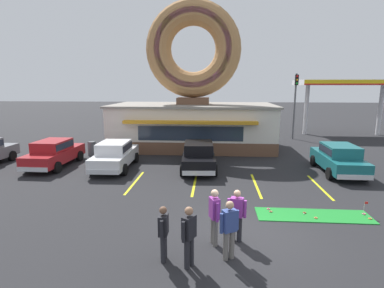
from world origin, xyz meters
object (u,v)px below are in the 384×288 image
pedestrian_leather_jacket_man (214,214)px  pedestrian_clipboard_woman (229,227)px  car_teal (339,158)px  pedestrian_beanie_man (189,234)px  car_white (115,154)px  putting_flag_pin (365,205)px  pedestrian_blue_sweater_man (163,231)px  traffic_light_pole (295,98)px  car_black (199,155)px  car_red (54,152)px  pedestrian_hooded_kid (237,213)px  golf_ball (304,214)px  trash_bin (92,148)px

pedestrian_leather_jacket_man → pedestrian_clipboard_woman: 0.86m
car_teal → pedestrian_clipboard_woman: (-6.41, -8.90, 0.08)m
pedestrian_beanie_man → car_white: bearing=118.7°
putting_flag_pin → pedestrian_clipboard_woman: (-5.14, -3.15, 0.51)m
pedestrian_blue_sweater_man → traffic_light_pole: 21.83m
pedestrian_clipboard_woman → traffic_light_pole: bearing=71.3°
pedestrian_blue_sweater_man → pedestrian_clipboard_woman: size_ratio=0.92×
car_black → pedestrian_leather_jacket_man: (0.91, -8.28, 0.10)m
car_white → pedestrian_blue_sweater_man: bearing=-64.2°
car_red → car_white: bearing=-3.3°
car_red → pedestrian_blue_sweater_man: size_ratio=2.90×
car_black → pedestrian_hooded_kid: 8.17m
car_teal → pedestrian_clipboard_woman: bearing=-125.8°
golf_ball → car_white: (-9.11, 5.74, 0.82)m
pedestrian_beanie_man → traffic_light_pole: (7.75, 20.17, 2.77)m
pedestrian_hooded_kid → trash_bin: bearing=129.6°
traffic_light_pole → golf_ball: bearing=-102.7°
pedestrian_blue_sweater_man → pedestrian_clipboard_woman: 1.80m
pedestrian_blue_sweater_man → pedestrian_leather_jacket_man: size_ratio=0.90×
car_white → pedestrian_hooded_kid: size_ratio=2.77×
car_teal → trash_bin: 15.62m
car_red → pedestrian_hooded_kid: 13.00m
putting_flag_pin → car_black: (-6.46, 5.87, 0.43)m
golf_ball → car_red: car_red is taller
pedestrian_clipboard_woman → trash_bin: pedestrian_clipboard_woman is taller
pedestrian_blue_sweater_man → pedestrian_leather_jacket_man: 1.68m
golf_ball → pedestrian_beanie_man: bearing=-138.6°
car_red → pedestrian_clipboard_woman: size_ratio=2.69×
golf_ball → pedestrian_hooded_kid: bearing=-142.1°
golf_ball → pedestrian_hooded_kid: 3.50m
car_red → pedestrian_hooded_kid: pedestrian_hooded_kid is taller
pedestrian_beanie_man → car_teal: bearing=51.3°
car_black → trash_bin: 8.16m
car_red → golf_ball: bearing=-24.8°
car_teal → pedestrian_beanie_man: (-7.48, -9.35, 0.07)m
car_red → traffic_light_pole: bearing=32.7°
car_teal → pedestrian_hooded_kid: bearing=-127.9°
putting_flag_pin → trash_bin: trash_bin is taller
car_red → pedestrian_beanie_man: (8.87, -9.50, 0.07)m
pedestrian_blue_sweater_man → putting_flag_pin: bearing=25.8°
trash_bin → traffic_light_pole: (15.57, 7.66, 3.21)m
car_white → traffic_light_pole: traffic_light_pole is taller
traffic_light_pole → car_white: bearing=-139.7°
pedestrian_hooded_kid → pedestrian_beanie_man: pedestrian_beanie_man is taller
car_red → car_teal: size_ratio=1.00×
golf_ball → car_red: bearing=155.2°
car_red → trash_bin: bearing=70.6°
traffic_light_pole → car_red: bearing=-147.3°
golf_ball → traffic_light_pole: (3.74, 16.63, 3.66)m
putting_flag_pin → car_white: (-11.30, 5.68, 0.43)m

